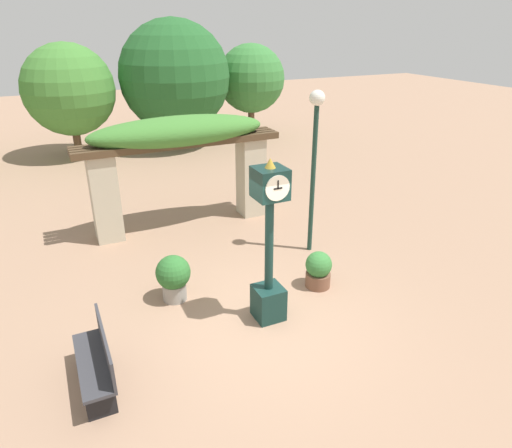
% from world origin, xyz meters
% --- Properties ---
extents(ground_plane, '(60.00, 60.00, 0.00)m').
position_xyz_m(ground_plane, '(0.00, 0.00, 0.00)').
color(ground_plane, '#9E7A60').
extents(pedestal_clock, '(0.48, 0.53, 2.85)m').
position_xyz_m(pedestal_clock, '(0.15, 0.17, 1.34)').
color(pedestal_clock, '#14332D').
rests_on(pedestal_clock, ground).
extents(pergola, '(4.85, 1.20, 2.72)m').
position_xyz_m(pergola, '(0.00, 4.54, 1.98)').
color(pergola, '#BCB299').
rests_on(pergola, ground).
extents(potted_plant_near_left, '(0.63, 0.63, 0.88)m').
position_xyz_m(potted_plant_near_left, '(-1.16, 1.40, 0.49)').
color(potted_plant_near_left, gray).
rests_on(potted_plant_near_left, ground).
extents(potted_plant_near_right, '(0.51, 0.51, 0.73)m').
position_xyz_m(potted_plant_near_right, '(1.47, 0.66, 0.36)').
color(potted_plant_near_right, brown).
rests_on(potted_plant_near_right, ground).
extents(park_bench, '(0.42, 1.45, 0.89)m').
position_xyz_m(park_bench, '(-2.70, -0.27, 0.43)').
color(park_bench, '#38383D').
rests_on(park_bench, ground).
extents(lamp_post, '(0.31, 0.31, 3.48)m').
position_xyz_m(lamp_post, '(2.13, 2.07, 2.43)').
color(lamp_post, '#19382D').
rests_on(lamp_post, ground).
extents(tree_line, '(14.16, 4.25, 4.84)m').
position_xyz_m(tree_line, '(0.84, 12.40, 2.59)').
color(tree_line, brown).
rests_on(tree_line, ground).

